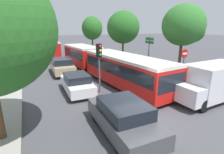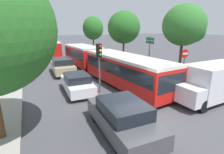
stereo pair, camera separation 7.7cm
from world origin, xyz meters
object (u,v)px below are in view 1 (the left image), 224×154
object	(u,v)px
white_van	(213,81)
no_entry_sign	(184,61)
tree_right_far	(92,28)
articulated_bus	(103,61)
queued_car_graphite	(123,117)
queued_car_tan	(62,66)
tree_right_near	(185,26)
city_bus_rear	(47,46)
tree_right_mid	(123,28)
queued_car_white	(77,83)
direction_sign_post	(149,46)
traffic_light	(99,57)

from	to	relation	value
white_van	no_entry_sign	bearing A→B (deg)	-108.59
white_van	tree_right_far	bearing A→B (deg)	-96.22
articulated_bus	queued_car_graphite	size ratio (longest dim) A/B	3.75
queued_car_tan	no_entry_sign	size ratio (longest dim) A/B	1.57
articulated_bus	white_van	world-z (taller)	articulated_bus
white_van	tree_right_near	xyz separation A→B (m)	(2.65, 5.02, 3.28)
city_bus_rear	no_entry_sign	xyz separation A→B (m)	(7.85, -21.95, 0.51)
city_bus_rear	tree_right_mid	size ratio (longest dim) A/B	1.69
white_van	no_entry_sign	size ratio (longest dim) A/B	1.80
city_bus_rear	no_entry_sign	distance (m)	23.32
queued_car_graphite	no_entry_sign	world-z (taller)	no_entry_sign
articulated_bus	queued_car_graphite	distance (m)	9.42
queued_car_white	direction_sign_post	size ratio (longest dim) A/B	1.10
queued_car_graphite	direction_sign_post	xyz separation A→B (m)	(8.10, 8.89, 1.80)
city_bus_rear	white_van	xyz separation A→B (m)	(6.91, -25.13, -0.13)
articulated_bus	direction_sign_post	size ratio (longest dim) A/B	4.51
tree_right_mid	tree_right_far	xyz separation A→B (m)	(0.25, 12.50, -0.04)
traffic_light	no_entry_sign	xyz separation A→B (m)	(6.66, -1.16, -0.62)
queued_car_graphite	tree_right_far	bearing A→B (deg)	-15.77
articulated_bus	tree_right_mid	bearing A→B (deg)	133.01
city_bus_rear	tree_right_mid	xyz separation A→B (m)	(8.62, -10.78, 2.95)
articulated_bus	queued_car_white	distance (m)	4.75
tree_right_far	white_van	bearing A→B (deg)	-94.17
city_bus_rear	direction_sign_post	distance (m)	18.89
direction_sign_post	tree_right_near	distance (m)	3.95
traffic_light	queued_car_white	bearing A→B (deg)	-128.20
queued_car_white	direction_sign_post	xyz separation A→B (m)	(8.57, 3.20, 1.87)
tree_right_far	queued_car_graphite	bearing A→B (deg)	-107.43
queued_car_graphite	queued_car_white	size ratio (longest dim) A/B	1.09
traffic_light	tree_right_near	distance (m)	8.63
no_entry_sign	tree_right_far	xyz separation A→B (m)	(1.01, 23.66, 2.40)
city_bus_rear	tree_right_far	world-z (taller)	tree_right_far
direction_sign_post	articulated_bus	bearing A→B (deg)	3.56
queued_car_tan	white_van	xyz separation A→B (m)	(7.07, -10.82, 0.47)
white_van	tree_right_mid	size ratio (longest dim) A/B	0.78
queued_car_graphite	queued_car_white	distance (m)	5.72
traffic_light	tree_right_near	bearing A→B (deg)	81.51
white_van	no_entry_sign	world-z (taller)	no_entry_sign
white_van	direction_sign_post	bearing A→B (deg)	-101.81
queued_car_white	articulated_bus	bearing A→B (deg)	-44.85
queued_car_tan	tree_right_far	xyz separation A→B (m)	(9.03, 16.03, 3.50)
queued_car_tan	tree_right_mid	distance (m)	10.11
queued_car_white	queued_car_graphite	bearing A→B (deg)	-173.63
city_bus_rear	tree_right_far	distance (m)	9.49
queued_car_graphite	white_van	distance (m)	6.74
tree_right_near	tree_right_mid	world-z (taller)	tree_right_mid
tree_right_far	articulated_bus	bearing A→B (deg)	-107.05
city_bus_rear	queued_car_graphite	bearing A→B (deg)	178.35
articulated_bus	tree_right_near	distance (m)	7.83
direction_sign_post	no_entry_sign	bearing A→B (deg)	88.64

